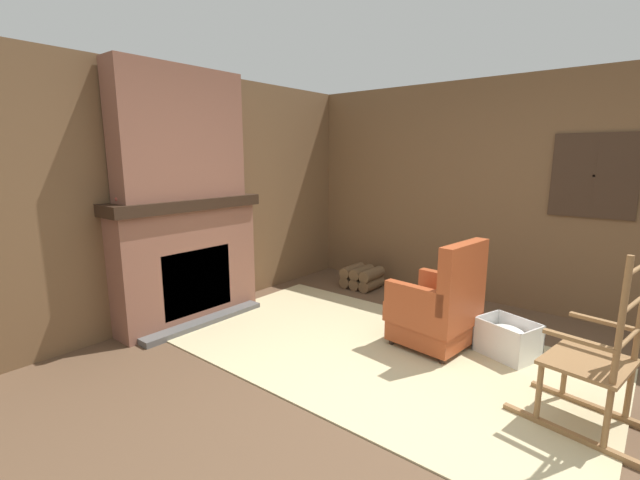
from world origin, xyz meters
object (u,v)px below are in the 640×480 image
at_px(laundry_basket, 507,339).
at_px(storage_case, 202,191).
at_px(rocking_chair, 595,367).
at_px(firewood_stack, 362,277).
at_px(armchair, 438,309).
at_px(oil_lamp_vase, 122,194).

xyz_separation_m(laundry_basket, storage_case, (-2.89, -0.98, 1.18)).
distance_m(rocking_chair, storage_case, 3.72).
bearing_deg(rocking_chair, firewood_stack, -19.62).
height_order(armchair, storage_case, storage_case).
height_order(rocking_chair, storage_case, storage_case).
bearing_deg(firewood_stack, oil_lamp_vase, -106.89).
height_order(armchair, oil_lamp_vase, oil_lamp_vase).
distance_m(laundry_basket, storage_case, 3.28).
distance_m(oil_lamp_vase, storage_case, 0.86).
bearing_deg(rocking_chair, oil_lamp_vase, 27.33).
relative_size(firewood_stack, laundry_basket, 0.84).
xyz_separation_m(armchair, storage_case, (-2.34, -0.77, 0.98)).
height_order(firewood_stack, storage_case, storage_case).
bearing_deg(oil_lamp_vase, rocking_chair, 17.73).
bearing_deg(oil_lamp_vase, firewood_stack, 73.11).
relative_size(rocking_chair, laundry_basket, 2.20).
height_order(laundry_basket, storage_case, storage_case).
bearing_deg(armchair, rocking_chair, 165.75).
xyz_separation_m(rocking_chair, oil_lamp_vase, (-3.59, -1.15, 0.96)).
height_order(armchair, laundry_basket, armchair).
xyz_separation_m(armchair, firewood_stack, (-1.52, 1.07, -0.22)).
bearing_deg(firewood_stack, laundry_basket, -22.50).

